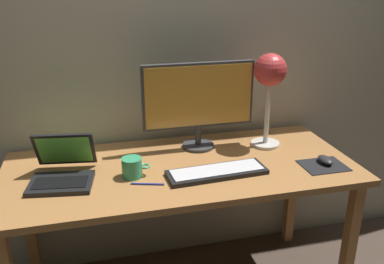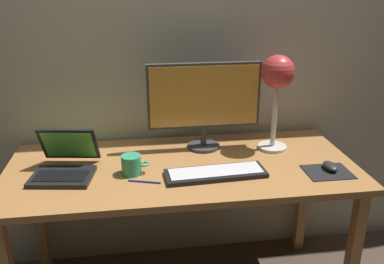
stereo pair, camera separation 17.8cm
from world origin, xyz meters
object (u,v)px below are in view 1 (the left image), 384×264
object	(u,v)px
pen	(148,184)
mouse	(325,160)
desk_lamp	(270,77)
coffee_mug	(132,168)
keyboard_main	(217,172)
laptop	(63,167)
monitor	(198,99)

from	to	relation	value
pen	mouse	bearing A→B (deg)	0.03
desk_lamp	coffee_mug	bearing A→B (deg)	-165.07
keyboard_main	pen	xyz separation A→B (m)	(-0.31, -0.02, -0.01)
laptop	desk_lamp	world-z (taller)	desk_lamp
keyboard_main	mouse	distance (m)	0.52
coffee_mug	keyboard_main	bearing A→B (deg)	-11.00
monitor	desk_lamp	world-z (taller)	desk_lamp
coffee_mug	pen	xyz separation A→B (m)	(0.05, -0.09, -0.04)
keyboard_main	mouse	xyz separation A→B (m)	(0.52, -0.02, 0.01)
mouse	pen	world-z (taller)	mouse
monitor	coffee_mug	bearing A→B (deg)	-145.82
coffee_mug	desk_lamp	bearing A→B (deg)	14.93
desk_lamp	coffee_mug	distance (m)	0.79
laptop	monitor	bearing A→B (deg)	16.22
keyboard_main	monitor	bearing A→B (deg)	90.19
monitor	pen	xyz separation A→B (m)	(-0.31, -0.33, -0.25)
keyboard_main	laptop	xyz separation A→B (m)	(-0.65, 0.13, 0.04)
mouse	pen	size ratio (longest dim) A/B	0.69
mouse	pen	distance (m)	0.83
monitor	laptop	size ratio (longest dim) A/B	1.77
laptop	mouse	world-z (taller)	laptop
mouse	pen	xyz separation A→B (m)	(-0.83, -0.00, -0.02)
laptop	coffee_mug	world-z (taller)	laptop
keyboard_main	pen	distance (m)	0.31
mouse	keyboard_main	bearing A→B (deg)	177.81
monitor	pen	size ratio (longest dim) A/B	3.94
monitor	keyboard_main	bearing A→B (deg)	-89.81
keyboard_main	desk_lamp	world-z (taller)	desk_lamp
laptop	coffee_mug	size ratio (longest dim) A/B	2.54
monitor	coffee_mug	size ratio (longest dim) A/B	4.50
mouse	coffee_mug	xyz separation A→B (m)	(-0.88, 0.09, 0.02)
keyboard_main	pen	bearing A→B (deg)	-176.27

